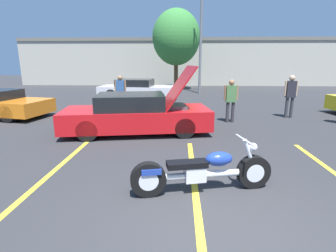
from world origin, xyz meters
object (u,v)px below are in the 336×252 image
object	(u,v)px
tree_background	(176,38)
spectator_midground	(291,93)
spectator_far_lot	(121,90)
motorcycle	(202,172)
light_pole	(202,33)
parked_car_mid_row	(138,90)
spectator_near_motorcycle	(231,97)
show_car_hood_open	(137,114)

from	to	relation	value
tree_background	spectator_midground	xyz separation A→B (m)	(4.82, -10.74, -3.03)
spectator_far_lot	motorcycle	bearing A→B (deg)	-67.56
light_pole	parked_car_mid_row	distance (m)	6.49
parked_car_mid_row	spectator_midground	distance (m)	8.35
tree_background	parked_car_mid_row	distance (m)	7.39
spectator_near_motorcycle	parked_car_mid_row	bearing A→B (deg)	128.55
motorcycle	spectator_far_lot	world-z (taller)	spectator_far_lot
motorcycle	spectator_far_lot	size ratio (longest dim) A/B	1.53
motorcycle	parked_car_mid_row	size ratio (longest dim) A/B	0.55
tree_background	motorcycle	size ratio (longest dim) A/B	2.48
motorcycle	light_pole	bearing A→B (deg)	73.57
motorcycle	spectator_midground	distance (m)	7.70
spectator_midground	spectator_near_motorcycle	bearing A→B (deg)	-159.53
show_car_hood_open	motorcycle	bearing A→B (deg)	-74.38
tree_background	spectator_midground	bearing A→B (deg)	-65.84
spectator_far_lot	parked_car_mid_row	bearing A→B (deg)	86.65
spectator_midground	light_pole	bearing A→B (deg)	109.87
show_car_hood_open	parked_car_mid_row	bearing A→B (deg)	90.00
tree_background	parked_car_mid_row	bearing A→B (deg)	-109.28
motorcycle	spectator_midground	size ratio (longest dim) A/B	1.45
motorcycle	parked_car_mid_row	bearing A→B (deg)	92.41
light_pole	show_car_hood_open	distance (m)	11.80
tree_background	spectator_near_motorcycle	xyz separation A→B (m)	(2.25, -11.69, -3.11)
light_pole	spectator_midground	distance (m)	9.34
tree_background	show_car_hood_open	xyz separation A→B (m)	(-1.04, -13.34, -3.45)
spectator_far_lot	show_car_hood_open	bearing A→B (deg)	-69.86
motorcycle	spectator_near_motorcycle	distance (m)	5.78
tree_background	motorcycle	xyz separation A→B (m)	(0.74, -17.24, -3.69)
motorcycle	show_car_hood_open	distance (m)	4.30
light_pole	motorcycle	size ratio (longest dim) A/B	2.99
motorcycle	show_car_hood_open	world-z (taller)	show_car_hood_open
motorcycle	tree_background	bearing A→B (deg)	80.20
motorcycle	spectator_near_motorcycle	size ratio (longest dim) A/B	1.56
light_pole	spectator_midground	size ratio (longest dim) A/B	4.34
tree_background	parked_car_mid_row	world-z (taller)	tree_background
show_car_hood_open	light_pole	bearing A→B (deg)	66.41
tree_background	spectator_midground	distance (m)	12.15
spectator_far_lot	spectator_near_motorcycle	bearing A→B (deg)	-23.21
tree_background	spectator_far_lot	world-z (taller)	tree_background
motorcycle	spectator_midground	world-z (taller)	spectator_midground
light_pole	show_car_hood_open	bearing A→B (deg)	-104.70
spectator_near_motorcycle	spectator_midground	xyz separation A→B (m)	(2.57, 0.96, 0.08)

